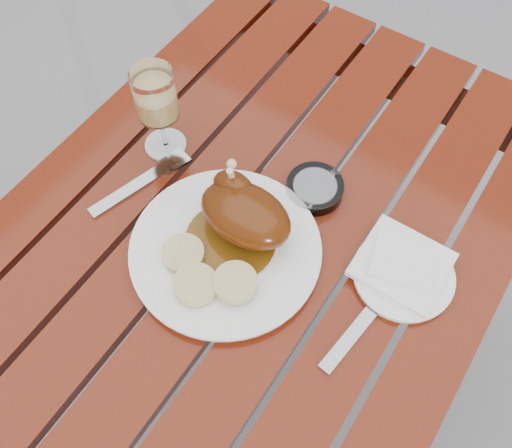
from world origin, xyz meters
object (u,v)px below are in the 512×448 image
(wine_glass, at_px, (159,112))
(ashtray, at_px, (315,189))
(table, at_px, (248,321))
(dinner_plate, at_px, (226,251))
(side_plate, at_px, (403,275))

(wine_glass, xyz_separation_m, ashtray, (0.28, 0.06, -0.08))
(table, xyz_separation_m, wine_glass, (-0.23, 0.08, 0.47))
(dinner_plate, relative_size, ashtray, 3.13)
(table, bearing_deg, side_plate, 18.02)
(dinner_plate, xyz_separation_m, side_plate, (0.26, 0.12, -0.00))
(dinner_plate, distance_m, ashtray, 0.19)
(dinner_plate, xyz_separation_m, wine_glass, (-0.22, 0.12, 0.08))
(table, xyz_separation_m, side_plate, (0.25, 0.08, 0.38))
(table, relative_size, wine_glass, 6.66)
(table, height_order, wine_glass, wine_glass)
(ashtray, bearing_deg, dinner_plate, -107.79)
(wine_glass, distance_m, ashtray, 0.30)
(side_plate, xyz_separation_m, ashtray, (-0.20, 0.06, 0.01))
(dinner_plate, bearing_deg, ashtray, 72.21)
(dinner_plate, bearing_deg, table, 75.86)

